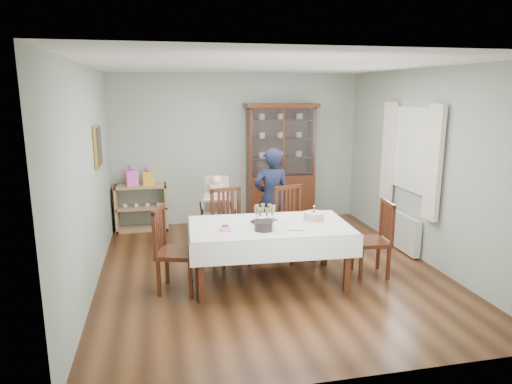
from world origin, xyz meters
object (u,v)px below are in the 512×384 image
object	(u,v)px
chair_end_left	(176,266)
woman	(271,198)
dining_table	(269,253)
china_cabinet	(281,162)
sideboard	(142,207)
gift_bag_pink	(132,176)
chair_far_right	(295,238)
gift_bag_orange	(148,176)
champagne_tray	(265,218)
high_chair	(217,220)
chair_end_right	(372,253)
chair_far_left	(231,241)
birthday_cake	(314,217)

from	to	relation	value
chair_end_left	woman	world-z (taller)	woman
dining_table	china_cabinet	world-z (taller)	china_cabinet
sideboard	gift_bag_pink	distance (m)	0.58
chair_far_right	gift_bag_orange	bearing A→B (deg)	119.30
gift_bag_pink	chair_end_left	bearing A→B (deg)	-76.85
sideboard	champagne_tray	world-z (taller)	champagne_tray
sideboard	gift_bag_pink	bearing A→B (deg)	-171.35
high_chair	gift_bag_pink	world-z (taller)	gift_bag_pink
chair_far_right	gift_bag_pink	xyz separation A→B (m)	(-2.34, 1.92, 0.65)
gift_bag_orange	chair_far_right	bearing A→B (deg)	-42.98
chair_end_right	gift_bag_orange	xyz separation A→B (m)	(-2.89, 2.70, 0.65)
high_chair	gift_bag_pink	xyz separation A→B (m)	(-1.31, 1.18, 0.52)
chair_far_left	birthday_cake	size ratio (longest dim) A/B	3.55
birthday_cake	gift_bag_orange	xyz separation A→B (m)	(-2.10, 2.60, 0.13)
chair_far_left	chair_end_right	distance (m)	1.93
high_chair	champagne_tray	bearing A→B (deg)	-64.13
china_cabinet	chair_far_left	size ratio (longest dim) A/B	2.08
sideboard	gift_bag_orange	bearing A→B (deg)	-7.99
china_cabinet	chair_far_left	distance (m)	2.38
dining_table	high_chair	size ratio (longest dim) A/B	1.81
chair_far_left	chair_far_right	distance (m)	0.93
sideboard	birthday_cake	bearing A→B (deg)	-49.38
dining_table	chair_end_left	xyz separation A→B (m)	(-1.16, -0.01, -0.08)
chair_end_right	champagne_tray	xyz separation A→B (m)	(-1.42, 0.13, 0.54)
chair_end_left	birthday_cake	distance (m)	1.83
chair_end_left	high_chair	distance (m)	1.63
chair_far_left	high_chair	bearing A→B (deg)	86.37
china_cabinet	champagne_tray	size ratio (longest dim) A/B	5.88
gift_bag_pink	gift_bag_orange	size ratio (longest dim) A/B	1.09
woman	birthday_cake	xyz separation A→B (m)	(0.25, -1.25, 0.04)
china_cabinet	chair_end_right	world-z (taller)	china_cabinet
chair_far_left	gift_bag_pink	xyz separation A→B (m)	(-1.41, 1.88, 0.65)
chair_far_left	champagne_tray	world-z (taller)	chair_far_left
gift_bag_orange	chair_far_left	bearing A→B (deg)	-58.82
sideboard	chair_end_right	xyz separation A→B (m)	(3.03, -2.72, -0.11)
chair_far_left	chair_end_right	xyz separation A→B (m)	(1.75, -0.82, -0.02)
champagne_tray	birthday_cake	world-z (taller)	champagne_tray
gift_bag_pink	gift_bag_orange	distance (m)	0.27
high_chair	champagne_tray	xyz separation A→B (m)	(0.43, -1.38, 0.39)
woman	high_chair	distance (m)	0.90
chair_end_left	china_cabinet	bearing A→B (deg)	-21.07
chair_end_left	dining_table	bearing A→B (deg)	-73.64
chair_far_right	gift_bag_orange	distance (m)	2.89
chair_far_left	champagne_tray	bearing A→B (deg)	-76.40
high_chair	birthday_cake	xyz separation A→B (m)	(1.07, -1.42, 0.37)
champagne_tray	gift_bag_orange	size ratio (longest dim) A/B	1.11
sideboard	gift_bag_pink	world-z (taller)	gift_bag_pink
dining_table	china_cabinet	xyz separation A→B (m)	(0.85, 2.65, 0.74)
china_cabinet	chair_far_left	xyz separation A→B (m)	(-1.22, -1.88, -0.81)
sideboard	gift_bag_orange	world-z (taller)	gift_bag_orange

